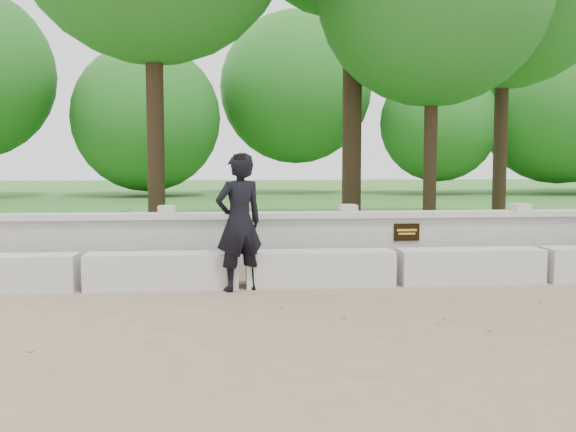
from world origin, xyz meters
The scene contains 8 objects.
ground centered at (0.00, 0.00, 0.00)m, with size 80.00×80.00×0.00m, color #8D7356.
lawn centered at (0.00, 14.00, 0.12)m, with size 40.00×22.00×0.25m, color #256120.
concrete_bench centered at (0.00, 1.90, 0.22)m, with size 11.90×0.45×0.45m.
parapet_wall centered at (0.00, 2.60, 0.46)m, with size 12.50×0.35×0.90m.
man_main centered at (-2.04, 1.68, 0.85)m, with size 0.73×0.69×1.70m.
shrub_a centered at (-2.25, 3.93, 0.53)m, with size 0.30×0.20×0.57m, color #2A7226.
shrub_b centered at (2.39, 3.30, 0.56)m, with size 0.34×0.27×0.62m, color #2A7226.
shrub_d centered at (-3.79, 3.70, 0.57)m, with size 0.36×0.32×0.64m, color #2A7226.
Camera 1 is at (-2.20, -6.20, 1.57)m, focal length 40.00 mm.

